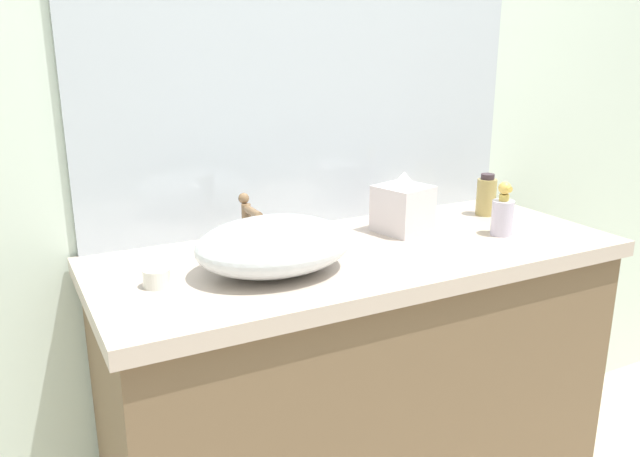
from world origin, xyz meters
The scene contains 9 objects.
bathroom_wall_rear centered at (0.00, 0.73, 1.30)m, with size 6.00×0.06×2.60m, color silver.
vanity_counter centered at (0.06, 0.41, 0.44)m, with size 1.39×0.57×0.89m.
wall_mirror_panel centered at (0.06, 0.69, 1.36)m, with size 1.34×0.01×0.96m, color #B2BCC6.
sink_basin centered at (-0.21, 0.36, 0.95)m, with size 0.37×0.29×0.13m, color silver.
faucet centered at (-0.21, 0.52, 0.97)m, with size 0.03×0.12×0.15m.
soap_dispenser centered at (0.48, 0.34, 0.95)m, with size 0.06×0.06×0.15m.
lotion_bottle centered at (0.58, 0.52, 0.95)m, with size 0.06×0.06×0.13m.
tissue_box centered at (0.25, 0.49, 0.96)m, with size 0.16×0.16×0.17m.
candle_jar centered at (-0.48, 0.39, 0.91)m, with size 0.06×0.06×0.04m, color silver.
Camera 1 is at (-0.77, -0.95, 1.41)m, focal length 35.85 mm.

